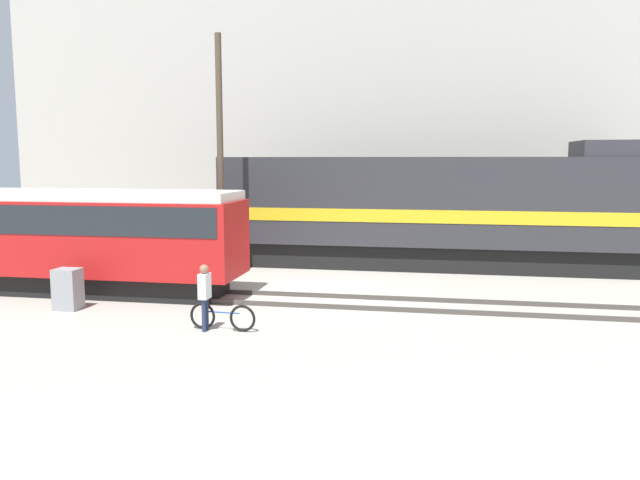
% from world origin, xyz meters
% --- Properties ---
extents(ground_plane, '(120.00, 120.00, 0.00)m').
position_xyz_m(ground_plane, '(0.00, 0.00, 0.00)').
color(ground_plane, '#9E998C').
extents(track_near, '(60.00, 1.51, 0.14)m').
position_xyz_m(track_near, '(0.00, -1.58, 0.07)').
color(track_near, '#47423D').
rests_on(track_near, ground).
extents(track_far, '(60.00, 1.51, 0.14)m').
position_xyz_m(track_far, '(0.00, 5.35, 0.07)').
color(track_far, '#47423D').
rests_on(track_far, ground).
extents(building_backdrop, '(35.93, 6.00, 12.51)m').
position_xyz_m(building_backdrop, '(0.00, 13.10, 6.26)').
color(building_backdrop, '#B7B2A8').
rests_on(building_backdrop, ground).
extents(freight_locomotive, '(16.80, 3.04, 5.03)m').
position_xyz_m(freight_locomotive, '(3.85, 5.35, 2.35)').
color(freight_locomotive, black).
rests_on(freight_locomotive, ground).
extents(streetcar, '(10.45, 2.54, 3.36)m').
position_xyz_m(streetcar, '(-7.30, -1.58, 1.92)').
color(streetcar, black).
rests_on(streetcar, ground).
extents(bicycle, '(1.78, 0.44, 0.75)m').
position_xyz_m(bicycle, '(-1.37, -5.07, 0.35)').
color(bicycle, black).
rests_on(bicycle, ground).
extents(person, '(0.24, 0.37, 1.71)m').
position_xyz_m(person, '(-1.79, -5.20, 1.04)').
color(person, '#232D4C').
rests_on(person, ground).
extents(utility_pole_left, '(0.23, 0.23, 8.79)m').
position_xyz_m(utility_pole_left, '(-3.81, 1.88, 4.39)').
color(utility_pole_left, '#4C3D2D').
rests_on(utility_pole_left, ground).
extents(signal_box, '(0.70, 0.60, 1.20)m').
position_xyz_m(signal_box, '(-6.54, -3.75, 0.60)').
color(signal_box, gray).
rests_on(signal_box, ground).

